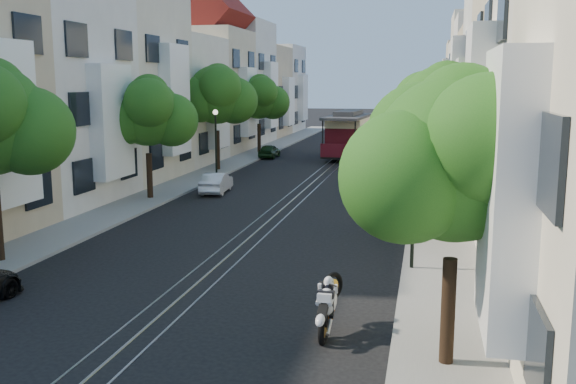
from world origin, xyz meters
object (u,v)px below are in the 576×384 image
Objects in this scene: tree_e_b at (445,115)px; parked_car_w_mid at (216,183)px; lamp_east at (414,184)px; parked_car_e_far at (409,167)px; tree_w_c at (217,96)px; sportbike_rider at (327,303)px; tree_e_c at (440,108)px; lamp_west at (216,133)px; tree_w_b at (148,114)px; tree_e_d at (437,98)px; parked_car_w_far at (269,151)px; cable_car at (348,132)px; tree_w_d at (259,99)px; parked_car_e_mid at (382,184)px; tree_e_a at (458,163)px.

parked_car_w_mid is at bearing 146.81° from tree_e_b.
parked_car_e_far is (-0.70, 21.11, -2.24)m from lamp_east.
tree_w_c reaches higher than sportbike_rider.
tree_e_c is 1.57× the size of lamp_west.
tree_e_b is 1.07× the size of tree_w_b.
tree_e_d is at bearing 22.62° from tree_w_c.
lamp_east is 31.51m from parked_car_w_far.
lamp_west is at bearing 124.99° from lamp_east.
sportbike_rider is (-2.81, -10.73, -3.94)m from tree_e_b.
cable_car is at bearing 51.88° from tree_w_c.
lamp_west is at bearing -77.04° from parked_car_w_mid.
parked_car_w_far is at bearing -161.82° from cable_car.
tree_w_b is 22.00m from tree_w_d.
lamp_west is 14.44m from cable_car.
parked_car_w_far is at bearing 134.44° from tree_e_c.
tree_e_b is 1.77× the size of parked_car_e_mid.
cable_car is 2.08× the size of parked_car_e_far.
parked_car_e_mid is (-2.86, 8.86, -4.11)m from tree_e_b.
tree_e_c is 5.35m from parked_car_e_mid.
parked_car_e_mid is (11.54, 3.86, -3.78)m from tree_w_b.
tree_w_d is 34.73m from lamp_east.
cable_car is at bearing 104.72° from tree_e_b.
parked_car_w_mid is at bearing -102.30° from cable_car.
parked_car_w_far is (-12.86, 13.11, -4.05)m from tree_e_c.
lamp_east is at bearing -76.03° from cable_car.
tree_w_b is 22.23m from cable_car.
tree_e_d reaches higher than parked_car_w_mid.
tree_w_b is 11.02m from tree_w_c.
tree_e_d is (0.00, 34.00, 0.47)m from tree_e_a.
lamp_west is (-13.56, -8.98, -2.02)m from tree_e_d.
cable_car is (7.64, 20.74, -2.38)m from tree_w_b.
tree_w_d is (-14.40, 16.00, 0.00)m from tree_e_c.
lamp_west is at bearing -162.58° from parked_car_e_far.
tree_w_d is 1.73× the size of parked_car_e_mid.
parked_car_e_far is at bearing 93.38° from tree_e_a.
tree_e_c is 1.51× the size of parked_car_e_far.
tree_e_c is 15.25m from tree_w_c.
sportbike_rider is at bearing -80.54° from cable_car.
tree_w_c reaches higher than tree_e_b.
lamp_west is at bearing 171.51° from tree_e_c.
parked_car_e_mid is at bearing 18.49° from tree_w_b.
tree_e_d is at bearing 86.67° from sportbike_rider.
parked_car_e_mid is (-1.90, 13.83, -2.22)m from lamp_east.
cable_car is at bearing 69.78° from tree_w_b.
tree_e_b is at bearing -43.85° from lamp_west.
tree_e_a is 38.41m from cable_car.
tree_e_a is at bearing -90.00° from tree_e_c.
tree_w_c reaches higher than tree_w_d.
tree_e_b is 11.00m from tree_e_c.
tree_e_a is 0.70× the size of cable_car.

